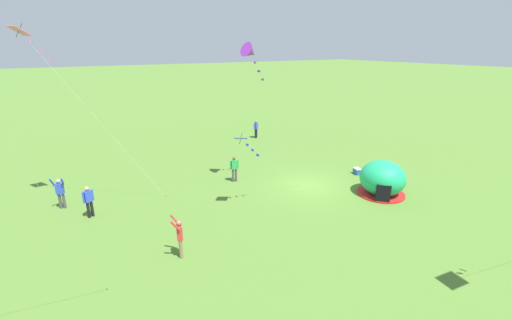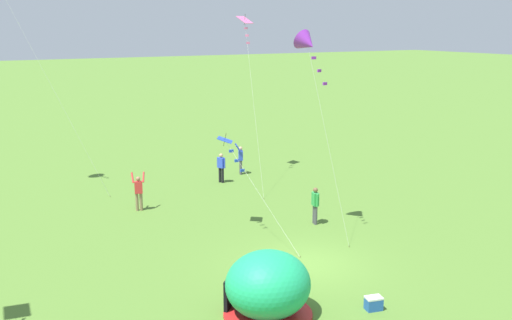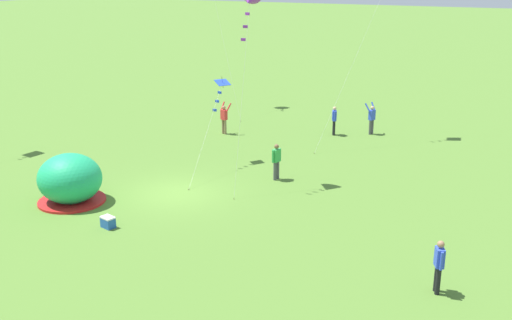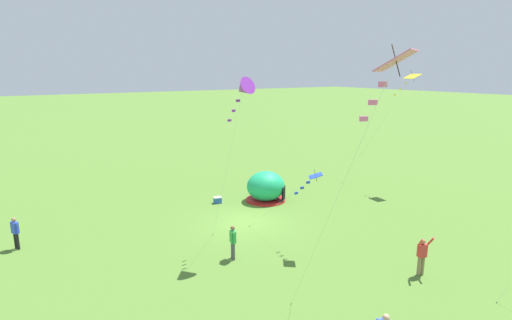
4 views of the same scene
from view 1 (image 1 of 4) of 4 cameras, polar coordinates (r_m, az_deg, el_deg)
ground_plane at (r=22.32m, az=8.73°, el=-4.21°), size 300.00×300.00×0.00m
popup_tent at (r=21.78m, az=20.32°, el=-2.97°), size 2.81×2.81×2.10m
cooler_box at (r=24.89m, az=16.49°, el=-1.80°), size 0.60×0.47×0.44m
person_arms_raised at (r=21.54m, az=-29.85°, el=-4.59°), size 0.61×0.71×1.89m
person_center_field at (r=14.98m, az=-12.62°, el=-12.27°), size 0.70×0.59×1.89m
person_watching_sky at (r=22.41m, az=-3.62°, el=-1.28°), size 0.32×0.58×1.72m
person_far_back at (r=33.11m, az=-0.01°, el=5.32°), size 0.38×0.54×1.72m
person_near_tent at (r=19.80m, az=-26.11°, el=-6.01°), size 0.38×0.54×1.72m
kite_blue at (r=17.87m, az=-1.78°, el=2.89°), size 1.41×5.10×4.33m
kite_pink at (r=20.61m, az=-33.87°, el=16.46°), size 2.51×6.22×9.56m
kite_purple at (r=20.49m, az=-0.96°, el=17.52°), size 1.12×3.12×8.75m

